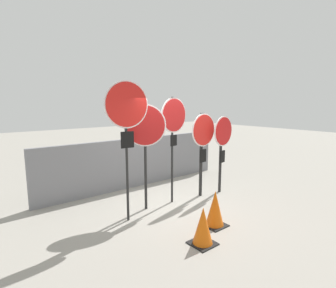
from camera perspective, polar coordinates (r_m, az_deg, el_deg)
name	(u,v)px	position (r m, az deg, el deg)	size (l,w,h in m)	color
ground_plane	(177,202)	(6.55, 1.91, -12.59)	(40.00, 40.00, 0.00)	gray
fence_back	(138,162)	(7.67, -6.51, -3.91)	(5.82, 0.12, 1.41)	slate
stop_sign_0	(127,114)	(5.14, -8.96, 6.38)	(0.92, 0.14, 2.83)	black
stop_sign_1	(145,132)	(5.72, -5.02, 2.67)	(0.78, 0.53, 2.40)	black
stop_sign_2	(174,123)	(6.11, 1.24, 4.65)	(0.81, 0.15, 2.54)	black
stop_sign_3	(203,139)	(6.66, 7.60, 1.10)	(0.83, 0.16, 2.15)	black
stop_sign_4	(223,139)	(7.06, 11.80, 1.05)	(0.79, 0.17, 2.07)	black
traffic_cone_0	(215,209)	(5.37, 10.19, -13.67)	(0.43, 0.43, 0.71)	black
traffic_cone_1	(203,226)	(4.71, 7.61, -17.29)	(0.42, 0.42, 0.66)	black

